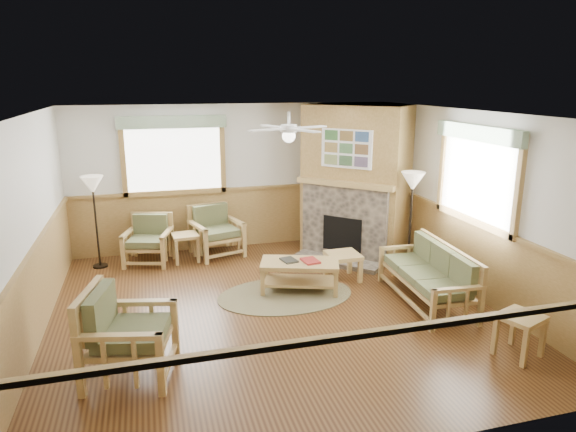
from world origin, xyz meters
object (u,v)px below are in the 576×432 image
object	(u,v)px
floor_lamp_right	(410,222)
armchair_back_left	(148,240)
sofa	(427,275)
floor_lamp_left	(96,222)
coffee_table	(300,276)
end_table_sofa	(519,335)
footstool	(343,266)
end_table_chairs	(186,247)
armchair_back_right	(217,231)
armchair_left	(129,333)

from	to	relation	value
floor_lamp_right	armchair_back_left	bearing A→B (deg)	159.72
sofa	floor_lamp_left	size ratio (longest dim) A/B	1.13
coffee_table	end_table_sofa	world-z (taller)	end_table_sofa
sofa	footstool	bearing A→B (deg)	-139.71
armchair_back_left	end_table_chairs	bearing A→B (deg)	9.79
armchair_back_left	armchair_back_right	xyz separation A→B (m)	(1.21, 0.11, 0.04)
end_table_chairs	floor_lamp_right	xyz separation A→B (m)	(3.57, -1.48, 0.60)
sofa	coffee_table	xyz separation A→B (m)	(-1.63, 0.88, -0.18)
coffee_table	footstool	distance (m)	0.83
sofa	floor_lamp_right	world-z (taller)	floor_lamp_right
armchair_left	floor_lamp_left	distance (m)	3.69
coffee_table	end_table_sofa	xyz separation A→B (m)	(1.89, -2.51, 0.02)
sofa	floor_lamp_right	bearing A→B (deg)	166.45
armchair_back_right	floor_lamp_left	world-z (taller)	floor_lamp_left
floor_lamp_left	armchair_back_right	bearing A→B (deg)	2.53
end_table_chairs	end_table_sofa	distance (m)	5.53
armchair_back_left	end_table_chairs	world-z (taller)	armchair_back_left
armchair_back_left	sofa	bearing A→B (deg)	-19.57
armchair_back_left	footstool	distance (m)	3.42
armchair_back_left	coffee_table	world-z (taller)	armchair_back_left
armchair_back_left	floor_lamp_left	xyz separation A→B (m)	(-0.82, 0.02, 0.38)
armchair_left	end_table_chairs	size ratio (longest dim) A/B	2.00
armchair_left	end_table_chairs	bearing A→B (deg)	-0.34
end_table_sofa	armchair_back_right	bearing A→B (deg)	122.56
armchair_back_left	end_table_sofa	world-z (taller)	armchair_back_left
armchair_back_right	floor_lamp_left	size ratio (longest dim) A/B	0.57
armchair_back_left	floor_lamp_right	bearing A→B (deg)	-4.04
footstool	floor_lamp_right	xyz separation A→B (m)	(1.21, 0.09, 0.62)
footstool	floor_lamp_left	bearing A→B (deg)	156.43
armchair_back_right	coffee_table	world-z (taller)	armchair_back_right
armchair_back_left	coffee_table	xyz separation A→B (m)	(2.20, -1.88, -0.18)
floor_lamp_left	end_table_sofa	bearing A→B (deg)	-41.97
end_table_chairs	footstool	world-z (taller)	end_table_chairs
armchair_back_left	floor_lamp_left	distance (m)	0.90
armchair_back_left	end_table_chairs	xyz separation A→B (m)	(0.63, -0.07, -0.17)
coffee_table	footstool	bearing A→B (deg)	35.56
coffee_table	end_table_sofa	distance (m)	3.15
floor_lamp_left	footstool	bearing A→B (deg)	-23.57
armchair_back_right	end_table_chairs	xyz separation A→B (m)	(-0.58, -0.18, -0.20)
coffee_table	floor_lamp_left	bearing A→B (deg)	166.58
coffee_table	floor_lamp_right	bearing A→B (deg)	28.16
footstool	armchair_left	bearing A→B (deg)	-148.63
end_table_chairs	footstool	bearing A→B (deg)	-33.67
armchair_back_left	floor_lamp_right	xyz separation A→B (m)	(4.20, -1.55, 0.43)
armchair_back_left	end_table_sofa	bearing A→B (deg)	-30.82
coffee_table	floor_lamp_left	size ratio (longest dim) A/B	0.73
end_table_chairs	end_table_sofa	bearing A→B (deg)	-51.36
end_table_sofa	armchair_left	bearing A→B (deg)	169.67
sofa	end_table_sofa	world-z (taller)	sofa
coffee_table	end_table_chairs	distance (m)	2.39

